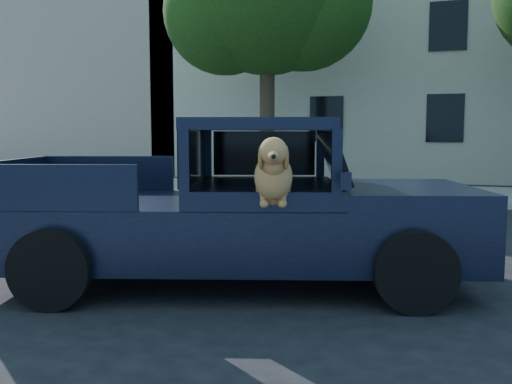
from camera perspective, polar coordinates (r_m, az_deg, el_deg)
ground at (r=6.93m, az=9.30°, el=-8.53°), size 120.00×120.00×0.00m
far_sidewalk at (r=15.95m, az=14.53°, el=-0.16°), size 60.00×4.00×0.15m
lane_stripes at (r=10.22m, az=23.56°, el=-4.21°), size 21.60×0.14×0.01m
building_main at (r=23.38m, az=23.60°, el=12.30°), size 26.00×6.00×9.00m
building_left at (r=28.23m, az=-16.61°, el=10.35°), size 12.00×6.00×8.00m
pickup_truck at (r=6.49m, az=-2.58°, el=-3.71°), size 5.59×3.45×1.87m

